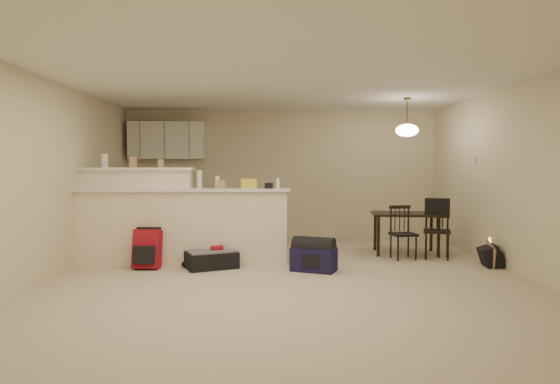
{
  "coord_description": "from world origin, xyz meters",
  "views": [
    {
      "loc": [
        -0.27,
        -6.25,
        1.41
      ],
      "look_at": [
        -0.1,
        0.7,
        1.05
      ],
      "focal_mm": 32.0,
      "sensor_mm": 36.0,
      "label": 1
    }
  ],
  "objects_px": {
    "suitcase": "(212,260)",
    "navy_duffel": "(314,259)",
    "pendant_lamp": "(407,130)",
    "dining_chair_near": "(403,233)",
    "red_backpack": "(147,249)",
    "dining_chair_far": "(437,229)",
    "black_daypack": "(490,257)",
    "dining_table": "(406,218)"
  },
  "relations": [
    {
      "from": "suitcase",
      "to": "navy_duffel",
      "type": "height_order",
      "value": "navy_duffel"
    },
    {
      "from": "pendant_lamp",
      "to": "dining_chair_near",
      "type": "bearing_deg",
      "value": -109.31
    },
    {
      "from": "navy_duffel",
      "to": "red_backpack",
      "type": "bearing_deg",
      "value": -162.92
    },
    {
      "from": "dining_chair_far",
      "to": "red_backpack",
      "type": "height_order",
      "value": "dining_chair_far"
    },
    {
      "from": "dining_chair_near",
      "to": "suitcase",
      "type": "relative_size",
      "value": 1.2
    },
    {
      "from": "dining_chair_far",
      "to": "navy_duffel",
      "type": "xyz_separation_m",
      "value": [
        -1.96,
        -0.86,
        -0.29
      ]
    },
    {
      "from": "navy_duffel",
      "to": "black_daypack",
      "type": "relative_size",
      "value": 1.79
    },
    {
      "from": "dining_chair_far",
      "to": "black_daypack",
      "type": "relative_size",
      "value": 2.74
    },
    {
      "from": "pendant_lamp",
      "to": "dining_chair_near",
      "type": "xyz_separation_m",
      "value": [
        -0.16,
        -0.47,
        -1.59
      ]
    },
    {
      "from": "dining_table",
      "to": "black_daypack",
      "type": "height_order",
      "value": "dining_table"
    },
    {
      "from": "suitcase",
      "to": "black_daypack",
      "type": "bearing_deg",
      "value": -23.41
    },
    {
      "from": "red_backpack",
      "to": "black_daypack",
      "type": "xyz_separation_m",
      "value": [
        4.78,
        0.0,
        -0.12
      ]
    },
    {
      "from": "dining_chair_far",
      "to": "red_backpack",
      "type": "distance_m",
      "value": 4.29
    },
    {
      "from": "red_backpack",
      "to": "black_daypack",
      "type": "distance_m",
      "value": 4.79
    },
    {
      "from": "suitcase",
      "to": "red_backpack",
      "type": "distance_m",
      "value": 0.9
    },
    {
      "from": "dining_table",
      "to": "black_daypack",
      "type": "xyz_separation_m",
      "value": [
        0.9,
        -1.06,
        -0.44
      ]
    },
    {
      "from": "suitcase",
      "to": "navy_duffel",
      "type": "bearing_deg",
      "value": -32.76
    },
    {
      "from": "red_backpack",
      "to": "black_daypack",
      "type": "height_order",
      "value": "red_backpack"
    },
    {
      "from": "dining_table",
      "to": "red_backpack",
      "type": "relative_size",
      "value": 2.13
    },
    {
      "from": "dining_chair_near",
      "to": "navy_duffel",
      "type": "bearing_deg",
      "value": -159.08
    },
    {
      "from": "dining_table",
      "to": "dining_chair_far",
      "type": "relative_size",
      "value": 1.27
    },
    {
      "from": "pendant_lamp",
      "to": "dining_table",
      "type": "bearing_deg",
      "value": 0.0
    },
    {
      "from": "dining_chair_near",
      "to": "red_backpack",
      "type": "height_order",
      "value": "dining_chair_near"
    },
    {
      "from": "dining_table",
      "to": "dining_chair_near",
      "type": "relative_size",
      "value": 1.41
    },
    {
      "from": "dining_table",
      "to": "red_backpack",
      "type": "height_order",
      "value": "dining_table"
    },
    {
      "from": "red_backpack",
      "to": "navy_duffel",
      "type": "bearing_deg",
      "value": -1.27
    },
    {
      "from": "dining_chair_far",
      "to": "red_backpack",
      "type": "bearing_deg",
      "value": -153.51
    },
    {
      "from": "dining_chair_far",
      "to": "black_daypack",
      "type": "bearing_deg",
      "value": -31.52
    },
    {
      "from": "pendant_lamp",
      "to": "red_backpack",
      "type": "distance_m",
      "value": 4.38
    },
    {
      "from": "pendant_lamp",
      "to": "dining_chair_far",
      "type": "distance_m",
      "value": 1.64
    },
    {
      "from": "pendant_lamp",
      "to": "dining_chair_near",
      "type": "distance_m",
      "value": 1.66
    },
    {
      "from": "dining_table",
      "to": "navy_duffel",
      "type": "height_order",
      "value": "dining_table"
    },
    {
      "from": "red_backpack",
      "to": "dining_table",
      "type": "bearing_deg",
      "value": 19.78
    },
    {
      "from": "dining_table",
      "to": "pendant_lamp",
      "type": "distance_m",
      "value": 1.41
    },
    {
      "from": "dining_table",
      "to": "black_daypack",
      "type": "distance_m",
      "value": 1.46
    },
    {
      "from": "dining_chair_far",
      "to": "navy_duffel",
      "type": "relative_size",
      "value": 1.54
    },
    {
      "from": "dining_table",
      "to": "dining_chair_far",
      "type": "distance_m",
      "value": 0.58
    },
    {
      "from": "dining_table",
      "to": "dining_chair_near",
      "type": "distance_m",
      "value": 0.52
    },
    {
      "from": "pendant_lamp",
      "to": "suitcase",
      "type": "xyz_separation_m",
      "value": [
        -3.0,
        -1.06,
        -1.88
      ]
    },
    {
      "from": "navy_duffel",
      "to": "dining_chair_far",
      "type": "bearing_deg",
      "value": 46.62
    },
    {
      "from": "black_daypack",
      "to": "dining_chair_near",
      "type": "bearing_deg",
      "value": 68.3
    },
    {
      "from": "pendant_lamp",
      "to": "dining_chair_near",
      "type": "height_order",
      "value": "pendant_lamp"
    }
  ]
}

